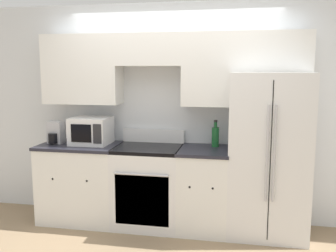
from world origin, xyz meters
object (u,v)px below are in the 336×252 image
(oven_range, at_px, (148,186))
(bottle, at_px, (215,136))
(microwave, at_px, (91,131))
(refrigerator, at_px, (268,154))

(oven_range, bearing_deg, bottle, 12.16)
(microwave, bearing_deg, oven_range, -3.80)
(oven_range, bearing_deg, refrigerator, 2.90)
(oven_range, height_order, bottle, bottle)
(oven_range, bearing_deg, microwave, 176.20)
(refrigerator, relative_size, bottle, 5.77)
(oven_range, distance_m, bottle, 0.97)
(refrigerator, xyz_separation_m, bottle, (-0.58, 0.10, 0.17))
(microwave, height_order, bottle, microwave)
(oven_range, xyz_separation_m, microwave, (-0.71, 0.05, 0.62))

